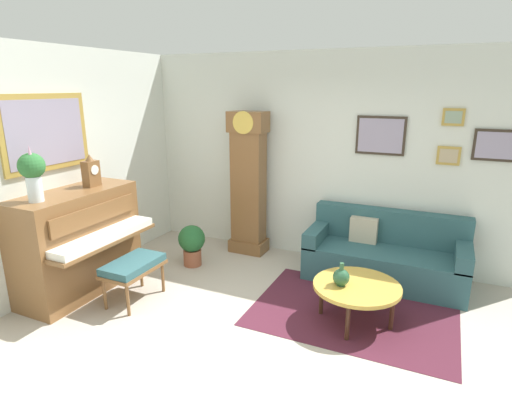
{
  "coord_description": "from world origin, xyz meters",
  "views": [
    {
      "loc": [
        1.51,
        -3.08,
        2.34
      ],
      "look_at": [
        -0.45,
        1.21,
        1.0
      ],
      "focal_mm": 29.2,
      "sensor_mm": 36.0,
      "label": 1
    }
  ],
  "objects_px": {
    "couch": "(385,255)",
    "mantel_clock": "(91,172)",
    "potted_plant": "(192,243)",
    "flower_vase": "(32,171)",
    "grandfather_clock": "(248,187)",
    "green_jug": "(341,277)",
    "piano": "(79,242)",
    "coffee_table": "(357,287)",
    "piano_bench": "(133,267)"
  },
  "relations": [
    {
      "from": "coffee_table",
      "to": "couch",
      "type": "bearing_deg",
      "value": 84.1
    },
    {
      "from": "piano_bench",
      "to": "flower_vase",
      "type": "height_order",
      "value": "flower_vase"
    },
    {
      "from": "grandfather_clock",
      "to": "couch",
      "type": "distance_m",
      "value": 2.05
    },
    {
      "from": "coffee_table",
      "to": "flower_vase",
      "type": "bearing_deg",
      "value": -160.29
    },
    {
      "from": "flower_vase",
      "to": "coffee_table",
      "type": "bearing_deg",
      "value": 19.71
    },
    {
      "from": "piano",
      "to": "piano_bench",
      "type": "xyz_separation_m",
      "value": [
        0.72,
        0.06,
        -0.21
      ]
    },
    {
      "from": "grandfather_clock",
      "to": "couch",
      "type": "xyz_separation_m",
      "value": [
        1.94,
        -0.12,
        -0.65
      ]
    },
    {
      "from": "grandfather_clock",
      "to": "potted_plant",
      "type": "bearing_deg",
      "value": -121.6
    },
    {
      "from": "piano_bench",
      "to": "mantel_clock",
      "type": "xyz_separation_m",
      "value": [
        -0.72,
        0.23,
        0.97
      ]
    },
    {
      "from": "couch",
      "to": "potted_plant",
      "type": "relative_size",
      "value": 3.39
    },
    {
      "from": "mantel_clock",
      "to": "piano",
      "type": "bearing_deg",
      "value": -90.45
    },
    {
      "from": "green_jug",
      "to": "potted_plant",
      "type": "distance_m",
      "value": 2.24
    },
    {
      "from": "grandfather_clock",
      "to": "flower_vase",
      "type": "xyz_separation_m",
      "value": [
        -1.26,
        -2.38,
        0.56
      ]
    },
    {
      "from": "flower_vase",
      "to": "couch",
      "type": "bearing_deg",
      "value": 35.18
    },
    {
      "from": "piano_bench",
      "to": "couch",
      "type": "distance_m",
      "value": 3.03
    },
    {
      "from": "flower_vase",
      "to": "potted_plant",
      "type": "bearing_deg",
      "value": 64.08
    },
    {
      "from": "grandfather_clock",
      "to": "green_jug",
      "type": "distance_m",
      "value": 2.21
    },
    {
      "from": "grandfather_clock",
      "to": "couch",
      "type": "height_order",
      "value": "grandfather_clock"
    },
    {
      "from": "piano",
      "to": "mantel_clock",
      "type": "relative_size",
      "value": 3.79
    },
    {
      "from": "potted_plant",
      "to": "coffee_table",
      "type": "bearing_deg",
      "value": -12.32
    },
    {
      "from": "mantel_clock",
      "to": "green_jug",
      "type": "xyz_separation_m",
      "value": [
        2.94,
        0.27,
        -0.88
      ]
    },
    {
      "from": "grandfather_clock",
      "to": "green_jug",
      "type": "relative_size",
      "value": 8.46
    },
    {
      "from": "green_jug",
      "to": "piano",
      "type": "bearing_deg",
      "value": -169.17
    },
    {
      "from": "mantel_clock",
      "to": "potted_plant",
      "type": "distance_m",
      "value": 1.57
    },
    {
      "from": "piano_bench",
      "to": "mantel_clock",
      "type": "height_order",
      "value": "mantel_clock"
    },
    {
      "from": "piano",
      "to": "mantel_clock",
      "type": "height_order",
      "value": "mantel_clock"
    },
    {
      "from": "couch",
      "to": "flower_vase",
      "type": "relative_size",
      "value": 3.28
    },
    {
      "from": "piano",
      "to": "potted_plant",
      "type": "relative_size",
      "value": 2.57
    },
    {
      "from": "coffee_table",
      "to": "flower_vase",
      "type": "relative_size",
      "value": 1.52
    },
    {
      "from": "couch",
      "to": "coffee_table",
      "type": "bearing_deg",
      "value": -95.9
    },
    {
      "from": "piano",
      "to": "couch",
      "type": "relative_size",
      "value": 0.76
    },
    {
      "from": "couch",
      "to": "mantel_clock",
      "type": "relative_size",
      "value": 5.0
    },
    {
      "from": "green_jug",
      "to": "potted_plant",
      "type": "height_order",
      "value": "green_jug"
    },
    {
      "from": "grandfather_clock",
      "to": "coffee_table",
      "type": "relative_size",
      "value": 2.31
    },
    {
      "from": "couch",
      "to": "mantel_clock",
      "type": "bearing_deg",
      "value": -154.79
    },
    {
      "from": "piano_bench",
      "to": "coffee_table",
      "type": "bearing_deg",
      "value": 13.93
    },
    {
      "from": "couch",
      "to": "potted_plant",
      "type": "distance_m",
      "value": 2.51
    },
    {
      "from": "grandfather_clock",
      "to": "coffee_table",
      "type": "xyz_separation_m",
      "value": [
        1.82,
        -1.28,
        -0.58
      ]
    },
    {
      "from": "piano_bench",
      "to": "coffee_table",
      "type": "relative_size",
      "value": 0.8
    },
    {
      "from": "piano",
      "to": "piano_bench",
      "type": "relative_size",
      "value": 2.06
    },
    {
      "from": "grandfather_clock",
      "to": "flower_vase",
      "type": "distance_m",
      "value": 2.75
    },
    {
      "from": "piano",
      "to": "potted_plant",
      "type": "xyz_separation_m",
      "value": [
        0.78,
        1.15,
        -0.29
      ]
    },
    {
      "from": "piano",
      "to": "coffee_table",
      "type": "height_order",
      "value": "piano"
    },
    {
      "from": "piano_bench",
      "to": "couch",
      "type": "relative_size",
      "value": 0.37
    },
    {
      "from": "green_jug",
      "to": "potted_plant",
      "type": "relative_size",
      "value": 0.43
    },
    {
      "from": "piano_bench",
      "to": "coffee_table",
      "type": "xyz_separation_m",
      "value": [
        2.36,
        0.59,
        -0.02
      ]
    },
    {
      "from": "mantel_clock",
      "to": "potted_plant",
      "type": "relative_size",
      "value": 0.68
    },
    {
      "from": "mantel_clock",
      "to": "green_jug",
      "type": "bearing_deg",
      "value": 5.33
    },
    {
      "from": "piano_bench",
      "to": "mantel_clock",
      "type": "bearing_deg",
      "value": 162.29
    },
    {
      "from": "grandfather_clock",
      "to": "green_jug",
      "type": "bearing_deg",
      "value": -38.97
    }
  ]
}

